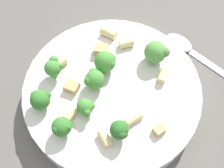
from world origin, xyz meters
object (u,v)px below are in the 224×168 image
object	(u,v)px
rigatoni_5	(126,43)
chicken_chunk_0	(72,87)
broccoli_floret_7	(106,62)
rigatoni_6	(134,118)
broccoli_floret_1	(40,99)
chicken_chunk_1	(159,130)
broccoli_floret_4	(120,130)
rigatoni_4	(60,62)
pasta_bowl	(112,92)
rigatoni_1	(105,139)
broccoli_floret_6	(53,67)
rigatoni_0	(163,76)
rigatoni_2	(70,114)
broccoli_floret_5	(94,79)
spoon	(189,49)
broccoli_floret_2	(61,126)
rigatoni_3	(108,33)
chicken_chunk_2	(101,50)
broccoli_floret_3	(156,52)
broccoli_floret_0	(86,108)

from	to	relation	value
rigatoni_5	chicken_chunk_0	distance (m)	0.13
broccoli_floret_7	rigatoni_6	size ratio (longest dim) A/B	1.37
broccoli_floret_1	chicken_chunk_1	size ratio (longest dim) A/B	2.02
broccoli_floret_4	rigatoni_4	bearing A→B (deg)	-8.49
broccoli_floret_7	broccoli_floret_1	bearing A→B (deg)	77.98
pasta_bowl	rigatoni_5	xyz separation A→B (m)	(0.04, -0.08, 0.03)
rigatoni_4	rigatoni_5	bearing A→B (deg)	-116.75
rigatoni_1	broccoli_floret_6	bearing A→B (deg)	-9.81
broccoli_floret_4	rigatoni_0	xyz separation A→B (m)	(0.02, -0.12, -0.01)
broccoli_floret_7	rigatoni_2	xyz separation A→B (m)	(-0.02, 0.10, -0.01)
broccoli_floret_7	broccoli_floret_6	bearing A→B (deg)	51.98
broccoli_floret_5	spoon	size ratio (longest dim) A/B	0.20
broccoli_floret_4	chicken_chunk_0	distance (m)	0.11
broccoli_floret_5	chicken_chunk_0	distance (m)	0.04
broccoli_floret_7	chicken_chunk_0	xyz separation A→B (m)	(0.01, 0.07, -0.01)
broccoli_floret_5	pasta_bowl	bearing A→B (deg)	-142.37
broccoli_floret_2	chicken_chunk_1	bearing A→B (deg)	-136.52
broccoli_floret_7	rigatoni_5	xyz separation A→B (m)	(0.01, -0.06, -0.01)
pasta_bowl	rigatoni_0	world-z (taller)	rigatoni_0
broccoli_floret_1	broccoli_floret_4	distance (m)	0.13
rigatoni_3	rigatoni_5	size ratio (longest dim) A/B	1.17
chicken_chunk_2	rigatoni_6	bearing A→B (deg)	155.48
rigatoni_6	chicken_chunk_0	xyz separation A→B (m)	(0.11, 0.03, -0.00)
rigatoni_3	chicken_chunk_1	distance (m)	0.20
broccoli_floret_7	rigatoni_2	size ratio (longest dim) A/B	1.87
chicken_chunk_1	broccoli_floret_3	bearing A→B (deg)	-48.04
rigatoni_3	broccoli_floret_1	bearing A→B (deg)	97.11
broccoli_floret_0	broccoli_floret_7	xyz separation A→B (m)	(0.04, -0.08, 0.00)
broccoli_floret_5	chicken_chunk_1	distance (m)	0.13
broccoli_floret_1	broccoli_floret_4	world-z (taller)	same
broccoli_floret_0	rigatoni_0	world-z (taller)	broccoli_floret_0
rigatoni_0	spoon	size ratio (longest dim) A/B	0.14
rigatoni_4	rigatoni_6	world-z (taller)	rigatoni_4
rigatoni_5	chicken_chunk_1	xyz separation A→B (m)	(-0.15, 0.09, -0.00)
broccoli_floret_7	chicken_chunk_1	bearing A→B (deg)	169.13
rigatoni_5	spoon	world-z (taller)	rigatoni_5
broccoli_floret_5	rigatoni_5	world-z (taller)	broccoli_floret_5
chicken_chunk_2	broccoli_floret_3	bearing A→B (deg)	-145.81
rigatoni_2	rigatoni_3	bearing A→B (deg)	-66.31
rigatoni_4	spoon	xyz separation A→B (m)	(-0.13, -0.21, -0.05)
rigatoni_5	rigatoni_2	bearing A→B (deg)	100.20
broccoli_floret_1	broccoli_floret_7	xyz separation A→B (m)	(-0.03, -0.12, 0.00)
chicken_chunk_1	chicken_chunk_2	size ratio (longest dim) A/B	0.72
broccoli_floret_3	rigatoni_0	bearing A→B (deg)	148.31
broccoli_floret_3	broccoli_floret_7	size ratio (longest dim) A/B	1.08
broccoli_floret_0	chicken_chunk_2	distance (m)	0.12
broccoli_floret_3	rigatoni_1	size ratio (longest dim) A/B	1.63
broccoli_floret_6	chicken_chunk_0	xyz separation A→B (m)	(-0.04, -0.00, -0.02)
broccoli_floret_2	rigatoni_0	distance (m)	0.19
pasta_bowl	spoon	distance (m)	0.19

